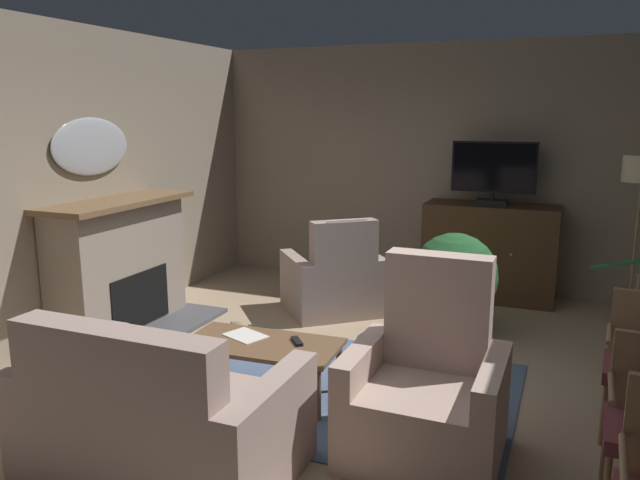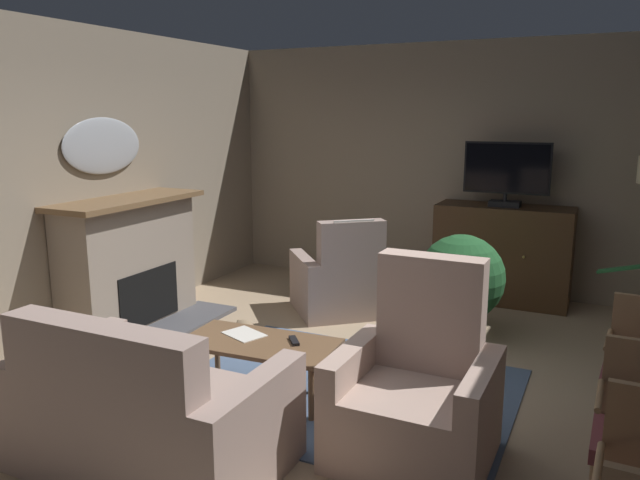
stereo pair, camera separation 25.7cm
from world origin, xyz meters
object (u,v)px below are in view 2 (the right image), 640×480
at_px(wall_mirror_oval, 103,146).
at_px(armchair_angled_to_table, 416,398).
at_px(television, 507,172).
at_px(folded_newspaper, 244,334).
at_px(sofa_floral, 147,416).
at_px(coffee_table, 260,347).
at_px(cat, 246,333).
at_px(tv_cabinet, 502,256).
at_px(fireplace, 131,265).
at_px(tv_remote, 294,341).
at_px(potted_plant_leafy_by_curtain, 461,281).
at_px(armchair_near_window, 343,282).

relative_size(wall_mirror_oval, armchair_angled_to_table, 0.82).
height_order(television, folded_newspaper, television).
xyz_separation_m(wall_mirror_oval, sofa_floral, (2.06, -1.88, -1.41)).
distance_m(coffee_table, folded_newspaper, 0.19).
bearing_deg(cat, television, 51.27).
bearing_deg(tv_cabinet, fireplace, -142.62).
distance_m(television, tv_remote, 3.30).
bearing_deg(fireplace, armchair_angled_to_table, -18.60).
relative_size(armchair_angled_to_table, potted_plant_leafy_by_curtain, 1.22).
xyz_separation_m(sofa_floral, armchair_angled_to_table, (1.36, 0.82, 0.04)).
bearing_deg(tv_cabinet, tv_remote, -107.56).
bearing_deg(coffee_table, television, 68.71).
distance_m(folded_newspaper, armchair_near_window, 1.95).
xyz_separation_m(armchair_angled_to_table, potted_plant_leafy_by_curtain, (-0.22, 2.08, 0.18)).
height_order(folded_newspaper, cat, folded_newspaper).
height_order(tv_cabinet, cat, tv_cabinet).
height_order(coffee_table, armchair_angled_to_table, armchair_angled_to_table).
xyz_separation_m(fireplace, tv_remote, (2.14, -0.68, -0.18)).
distance_m(folded_newspaper, cat, 0.92).
relative_size(tv_cabinet, armchair_angled_to_table, 1.20).
distance_m(tv_cabinet, armchair_near_window, 1.81).
distance_m(wall_mirror_oval, television, 4.08).
xyz_separation_m(armchair_angled_to_table, cat, (-1.90, 1.10, -0.26)).
relative_size(fireplace, coffee_table, 1.42).
bearing_deg(armchair_angled_to_table, potted_plant_leafy_by_curtain, 95.96).
bearing_deg(armchair_near_window, potted_plant_leafy_by_curtain, -10.67).
bearing_deg(cat, fireplace, -178.43).
bearing_deg(sofa_floral, wall_mirror_oval, 137.52).
height_order(tv_remote, folded_newspaper, tv_remote).
height_order(fireplace, sofa_floral, fireplace).
distance_m(folded_newspaper, potted_plant_leafy_by_curtain, 2.11).
xyz_separation_m(folded_newspaper, sofa_floral, (0.09, -1.19, -0.09)).
xyz_separation_m(fireplace, cat, (1.27, 0.03, -0.50)).
bearing_deg(tv_cabinet, coffee_table, -110.96).
bearing_deg(folded_newspaper, potted_plant_leafy_by_curtain, 75.84).
relative_size(wall_mirror_oval, potted_plant_leafy_by_curtain, 1.00).
distance_m(fireplace, folded_newspaper, 1.87).
xyz_separation_m(tv_remote, folded_newspaper, (-0.41, -0.02, -0.01)).
xyz_separation_m(tv_cabinet, cat, (-1.83, -2.33, -0.40)).
relative_size(coffee_table, cat, 1.99).
relative_size(fireplace, tv_remote, 9.63).
height_order(coffee_table, cat, coffee_table).
xyz_separation_m(fireplace, armchair_angled_to_table, (3.17, -1.07, -0.23)).
xyz_separation_m(folded_newspaper, potted_plant_leafy_by_curtain, (1.23, 1.71, 0.14)).
xyz_separation_m(wall_mirror_oval, folded_newspaper, (1.97, -0.70, -1.32)).
xyz_separation_m(coffee_table, potted_plant_leafy_by_curtain, (1.06, 1.78, 0.18)).
distance_m(tv_remote, sofa_floral, 1.25).
bearing_deg(cat, tv_cabinet, 51.92).
xyz_separation_m(coffee_table, tv_remote, (0.24, 0.09, 0.05)).
bearing_deg(potted_plant_leafy_by_curtain, wall_mirror_oval, -162.53).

